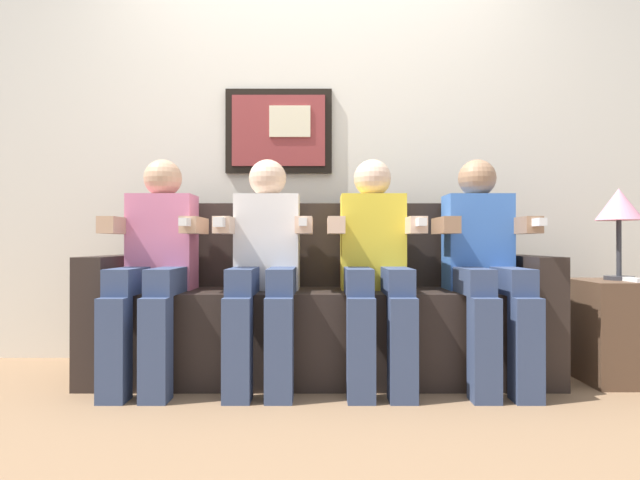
% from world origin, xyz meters
% --- Properties ---
extents(ground_plane, '(6.09, 6.09, 0.00)m').
position_xyz_m(ground_plane, '(0.00, 0.00, 0.00)').
color(ground_plane, '#8C6B4C').
extents(back_wall_assembly, '(4.68, 0.10, 2.60)m').
position_xyz_m(back_wall_assembly, '(-0.01, 0.76, 1.30)').
color(back_wall_assembly, silver).
rests_on(back_wall_assembly, ground_plane).
extents(couch, '(2.28, 0.58, 0.90)m').
position_xyz_m(couch, '(0.00, 0.33, 0.31)').
color(couch, '#2D231E').
rests_on(couch, ground_plane).
extents(person_leftmost, '(0.46, 0.56, 1.11)m').
position_xyz_m(person_leftmost, '(-0.80, 0.16, 0.61)').
color(person_leftmost, pink).
rests_on(person_leftmost, ground_plane).
extents(person_left_center, '(0.46, 0.56, 1.11)m').
position_xyz_m(person_left_center, '(-0.27, 0.16, 0.61)').
color(person_left_center, white).
rests_on(person_left_center, ground_plane).
extents(person_right_center, '(0.46, 0.56, 1.11)m').
position_xyz_m(person_right_center, '(0.27, 0.16, 0.61)').
color(person_right_center, yellow).
rests_on(person_right_center, ground_plane).
extents(person_rightmost, '(0.46, 0.56, 1.11)m').
position_xyz_m(person_rightmost, '(0.80, 0.16, 0.61)').
color(person_rightmost, '#3F72CC').
rests_on(person_rightmost, ground_plane).
extents(side_table_right, '(0.40, 0.40, 0.50)m').
position_xyz_m(side_table_right, '(1.49, 0.22, 0.25)').
color(side_table_right, brown).
rests_on(side_table_right, ground_plane).
extents(table_lamp, '(0.22, 0.22, 0.46)m').
position_xyz_m(table_lamp, '(1.50, 0.24, 0.86)').
color(table_lamp, '#333338').
rests_on(table_lamp, side_table_right).
extents(spare_remote_on_table, '(0.04, 0.13, 0.02)m').
position_xyz_m(spare_remote_on_table, '(1.50, 0.12, 0.51)').
color(spare_remote_on_table, white).
rests_on(spare_remote_on_table, side_table_right).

